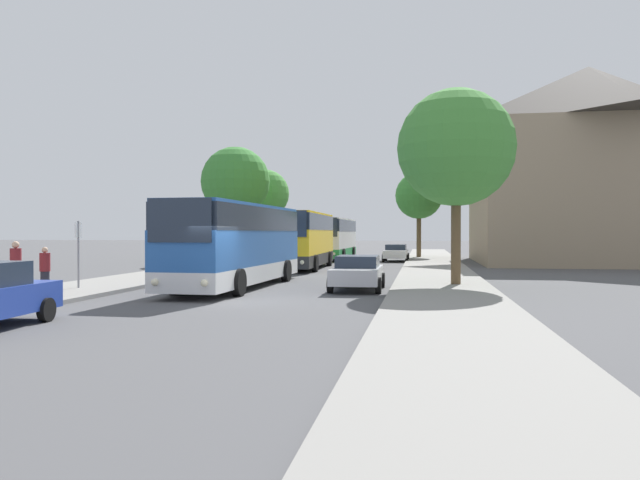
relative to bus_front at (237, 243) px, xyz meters
The scene contains 16 objects.
ground_plane 5.34m from the bus_front, 73.89° to the right, with size 300.00×300.00×0.00m, color #4C4C4F.
sidewalk_left 7.60m from the bus_front, 139.36° to the right, with size 4.00×120.00×0.15m, color gray.
sidewalk_right 9.83m from the bus_front, 29.84° to the right, with size 4.00×120.00×0.15m, color gray.
building_right_background 31.51m from the bus_front, 50.44° to the left, with size 16.06×15.96×14.59m.
bus_front is the anchor object (origin of this frame).
bus_middle 13.67m from the bus_front, 89.27° to the left, with size 2.95×11.03×3.51m.
bus_rear 27.12m from the bus_front, 89.61° to the left, with size 2.96×10.98×3.43m.
parked_car_right_near 5.20m from the bus_front, ahead, with size 2.04×4.29×1.37m.
parked_car_right_far 24.87m from the bus_front, 77.03° to the left, with size 2.02×4.26×1.34m.
bus_stop_sign 6.16m from the bus_front, 153.86° to the right, with size 0.08×0.45×2.59m.
pedestrian_waiting_near 8.44m from the bus_front, 133.80° to the right, with size 0.36×0.36×1.85m.
pedestrian_waiting_far 7.44m from the bus_front, 137.93° to the right, with size 0.36×0.36×1.63m.
tree_left_near 26.96m from the bus_front, 101.81° to the left, with size 4.05×4.05×7.43m.
tree_left_far 21.45m from the bus_front, 107.18° to the left, with size 5.16×5.16×8.55m.
tree_right_near 31.09m from the bus_front, 76.28° to the left, with size 4.09×4.09×7.41m.
tree_right_mid 9.91m from the bus_front, ahead, with size 4.86×4.86×8.09m.
Camera 1 is at (6.20, -20.14, 2.30)m, focal length 35.00 mm.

